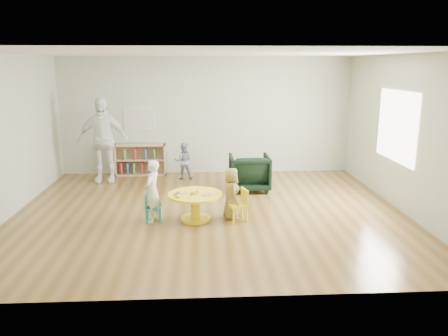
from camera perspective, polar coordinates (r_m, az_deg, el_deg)
The scene contains 11 objects.
room at distance 7.58m, azimuth -1.92°, elevation 7.91°, with size 7.10×7.00×2.80m.
activity_table at distance 7.51m, azimuth -3.77°, elevation -4.42°, with size 0.94×0.94×0.51m.
kid_chair_left at distance 7.54m, azimuth -9.53°, elevation -4.95°, with size 0.28×0.28×0.50m.
kid_chair_right at distance 7.48m, azimuth 2.09°, elevation -4.69°, with size 0.37×0.37×0.55m.
bookshelf at distance 10.74m, azimuth -10.90°, elevation 1.07°, with size 1.20×0.30×0.75m.
alphabet_poster at distance 10.70m, azimuth -10.97°, elevation 6.37°, with size 0.74×0.01×0.54m.
armchair at distance 9.26m, azimuth 3.34°, elevation -0.58°, with size 0.82×0.84×0.77m, color black.
child_left at distance 7.44m, azimuth -9.33°, elevation -3.04°, with size 0.39×0.26×1.07m, color white.
child_right at distance 7.51m, azimuth 0.93°, elevation -3.37°, with size 0.44×0.29×0.90m, color yellow.
toddler at distance 10.17m, azimuth -5.30°, elevation 0.93°, with size 0.42×0.33×0.86m, color #1B2244.
adult_caretaker at distance 10.17m, azimuth -15.59°, elevation 3.52°, with size 1.12×0.47×1.92m, color white.
Camera 1 is at (-0.15, -7.54, 2.62)m, focal length 35.00 mm.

